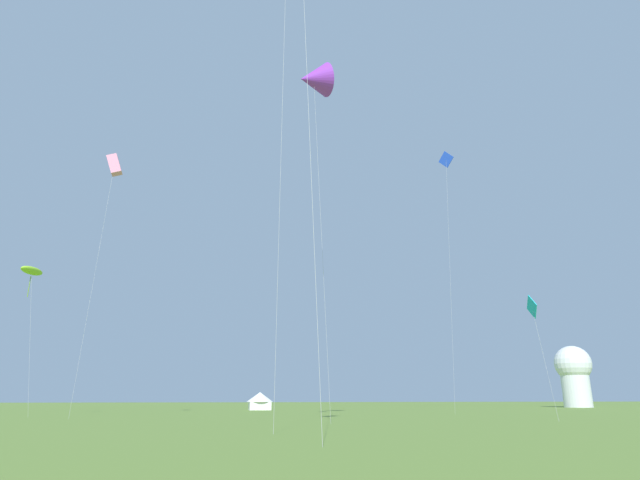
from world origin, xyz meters
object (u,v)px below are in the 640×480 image
(kite_blue_diamond, at_px, (446,164))
(kite_cyan_diamond, at_px, (532,308))
(kite_lime_parafoil, at_px, (32,271))
(festival_tent_right, at_px, (260,400))
(kite_pink_box, at_px, (114,165))
(kite_purple_delta, at_px, (314,79))
(observatory_dome, at_px, (574,373))

(kite_blue_diamond, bearing_deg, kite_cyan_diamond, -100.34)
(kite_lime_parafoil, distance_m, festival_tent_right, 35.39)
(kite_pink_box, relative_size, kite_cyan_diamond, 2.66)
(kite_lime_parafoil, bearing_deg, kite_purple_delta, -33.75)
(observatory_dome, bearing_deg, kite_purple_delta, -141.17)
(kite_pink_box, bearing_deg, kite_lime_parafoil, 147.59)
(kite_pink_box, bearing_deg, observatory_dome, 24.07)
(kite_pink_box, relative_size, kite_blue_diamond, 0.79)
(kite_lime_parafoil, xyz_separation_m, observatory_dome, (83.20, 28.95, -8.02))
(kite_pink_box, xyz_separation_m, observatory_dome, (75.61, 33.78, -18.31))
(kite_purple_delta, relative_size, kite_cyan_diamond, 3.18)
(kite_blue_diamond, bearing_deg, observatory_dome, 38.27)
(kite_lime_parafoil, bearing_deg, festival_tent_right, 39.12)
(kite_cyan_diamond, height_order, observatory_dome, observatory_dome)
(kite_cyan_diamond, bearing_deg, festival_tent_right, 113.27)
(kite_pink_box, distance_m, observatory_dome, 84.81)
(kite_purple_delta, distance_m, kite_pink_box, 22.48)
(kite_cyan_diamond, bearing_deg, kite_pink_box, 157.26)
(observatory_dome, bearing_deg, kite_lime_parafoil, -160.81)
(kite_pink_box, height_order, festival_tent_right, kite_pink_box)
(kite_purple_delta, height_order, observatory_dome, kite_purple_delta)
(kite_purple_delta, xyz_separation_m, kite_pink_box, (-18.22, 12.42, -4.36))
(festival_tent_right, bearing_deg, kite_blue_diamond, -44.53)
(observatory_dome, bearing_deg, kite_pink_box, -155.93)
(kite_pink_box, bearing_deg, festival_tent_right, 54.91)
(kite_purple_delta, relative_size, kite_lime_parafoil, 2.09)
(kite_blue_diamond, bearing_deg, kite_purple_delta, -140.21)
(kite_lime_parafoil, relative_size, festival_tent_right, 3.87)
(kite_lime_parafoil, bearing_deg, kite_cyan_diamond, -24.57)
(kite_cyan_diamond, relative_size, festival_tent_right, 2.54)
(kite_purple_delta, bearing_deg, kite_lime_parafoil, 146.25)
(kite_pink_box, xyz_separation_m, kite_blue_diamond, (39.09, 4.96, 6.21))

